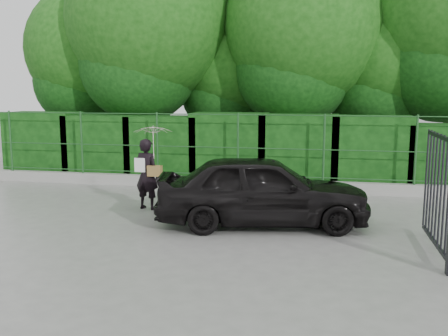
# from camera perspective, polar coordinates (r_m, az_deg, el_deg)

# --- Properties ---
(ground) EXTENTS (80.00, 80.00, 0.00)m
(ground) POSITION_cam_1_polar(r_m,az_deg,el_deg) (9.61, -5.40, -7.58)
(ground) COLOR gray
(kerb) EXTENTS (14.00, 0.25, 0.30)m
(kerb) POSITION_cam_1_polar(r_m,az_deg,el_deg) (13.82, -0.06, -1.76)
(kerb) COLOR #9E9E99
(kerb) RESTS_ON ground
(fence) EXTENTS (14.13, 0.06, 1.80)m
(fence) POSITION_cam_1_polar(r_m,az_deg,el_deg) (13.62, 0.85, 2.55)
(fence) COLOR #1E4C21
(fence) RESTS_ON kerb
(hedge) EXTENTS (14.20, 1.20, 2.04)m
(hedge) POSITION_cam_1_polar(r_m,az_deg,el_deg) (14.68, 0.46, 2.17)
(hedge) COLOR black
(hedge) RESTS_ON ground
(trees) EXTENTS (17.10, 6.15, 8.08)m
(trees) POSITION_cam_1_polar(r_m,az_deg,el_deg) (16.72, 6.19, 15.44)
(trees) COLOR black
(trees) RESTS_ON ground
(gate) EXTENTS (0.22, 2.33, 2.36)m
(gate) POSITION_cam_1_polar(r_m,az_deg,el_deg) (8.45, 24.27, -2.35)
(gate) COLOR black
(gate) RESTS_ON ground
(woman) EXTENTS (0.91, 0.86, 1.93)m
(woman) POSITION_cam_1_polar(r_m,az_deg,el_deg) (11.45, -8.39, 1.43)
(woman) COLOR black
(woman) RESTS_ON ground
(car) EXTENTS (4.48, 2.42, 1.45)m
(car) POSITION_cam_1_polar(r_m,az_deg,el_deg) (10.09, 4.40, -2.51)
(car) COLOR black
(car) RESTS_ON ground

